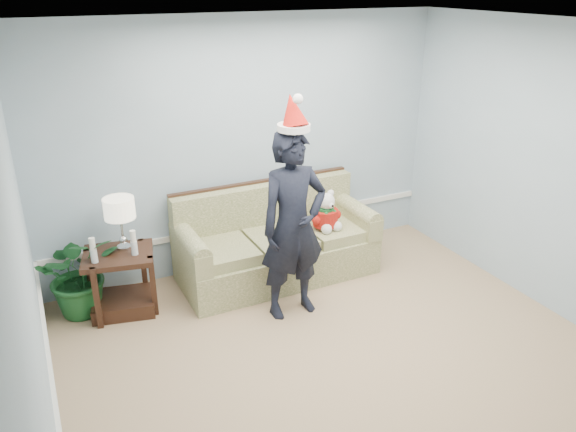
# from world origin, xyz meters

# --- Properties ---
(room_shell) EXTENTS (4.54, 5.04, 2.74)m
(room_shell) POSITION_xyz_m (0.00, 0.00, 1.35)
(room_shell) COLOR tan
(room_shell) RESTS_ON ground
(wainscot_trim) EXTENTS (4.49, 4.99, 0.06)m
(wainscot_trim) POSITION_xyz_m (-1.18, 1.18, 0.45)
(wainscot_trim) COLOR white
(wainscot_trim) RESTS_ON room_shell
(sofa) EXTENTS (2.09, 0.91, 0.98)m
(sofa) POSITION_xyz_m (0.12, 2.06, 0.35)
(sofa) COLOR #56642F
(sofa) RESTS_ON room_shell
(side_table) EXTENTS (0.74, 0.66, 0.62)m
(side_table) POSITION_xyz_m (-1.52, 2.03, 0.24)
(side_table) COLOR #321A12
(side_table) RESTS_ON room_shell
(table_lamp) EXTENTS (0.29, 0.29, 0.51)m
(table_lamp) POSITION_xyz_m (-1.44, 2.11, 1.01)
(table_lamp) COLOR silver
(table_lamp) RESTS_ON side_table
(candle_pair) EXTENTS (0.42, 0.06, 0.24)m
(candle_pair) POSITION_xyz_m (-1.56, 1.93, 0.73)
(candle_pair) COLOR silver
(candle_pair) RESTS_ON side_table
(houseplant) EXTENTS (0.76, 0.66, 0.84)m
(houseplant) POSITION_xyz_m (-1.87, 2.17, 0.42)
(houseplant) COLOR #185023
(houseplant) RESTS_ON room_shell
(man) EXTENTS (0.67, 0.46, 1.81)m
(man) POSITION_xyz_m (-0.03, 1.31, 0.90)
(man) COLOR black
(man) RESTS_ON room_shell
(santa_hat) EXTENTS (0.33, 0.36, 0.34)m
(santa_hat) POSITION_xyz_m (-0.03, 1.32, 1.94)
(santa_hat) COLOR white
(santa_hat) RESTS_ON man
(teddy_bear) EXTENTS (0.30, 0.32, 0.44)m
(teddy_bear) POSITION_xyz_m (0.64, 1.87, 0.67)
(teddy_bear) COLOR white
(teddy_bear) RESTS_ON sofa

